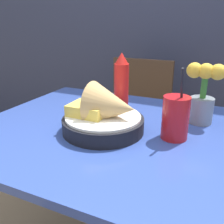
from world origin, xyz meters
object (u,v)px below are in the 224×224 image
object	(u,v)px
food_basket	(106,115)
chair_far_window	(136,113)
ketchup_bottle	(121,83)
drink_cup	(175,119)
flower_vase	(203,94)

from	to	relation	value
food_basket	chair_far_window	bearing A→B (deg)	101.88
food_basket	ketchup_bottle	world-z (taller)	ketchup_bottle
chair_far_window	ketchup_bottle	distance (m)	0.68
drink_cup	flower_vase	xyz separation A→B (m)	(0.06, 0.16, 0.04)
ketchup_bottle	chair_far_window	bearing A→B (deg)	102.69
chair_far_window	flower_vase	distance (m)	0.79
food_basket	drink_cup	world-z (taller)	drink_cup
chair_far_window	food_basket	world-z (taller)	food_basket
chair_far_window	drink_cup	distance (m)	0.88
flower_vase	food_basket	bearing A→B (deg)	-141.92
food_basket	flower_vase	distance (m)	0.34
ketchup_bottle	flower_vase	world-z (taller)	ketchup_bottle
ketchup_bottle	flower_vase	xyz separation A→B (m)	(0.30, -0.00, -0.01)
food_basket	drink_cup	bearing A→B (deg)	12.38
food_basket	drink_cup	size ratio (longest dim) A/B	1.19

